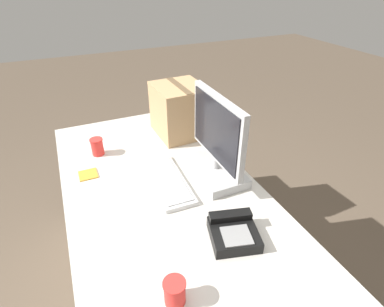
{
  "coord_description": "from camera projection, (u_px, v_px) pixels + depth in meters",
  "views": [
    {
      "loc": [
        1.06,
        -0.33,
        1.68
      ],
      "look_at": [
        -0.05,
        0.16,
        0.9
      ],
      "focal_mm": 28.0,
      "sensor_mm": 36.0,
      "label": 1
    }
  ],
  "objects": [
    {
      "name": "monitor",
      "position": [
        216.0,
        147.0,
        1.46
      ],
      "size": [
        0.46,
        0.21,
        0.43
      ],
      "color": "#B7B7B7",
      "rests_on": "office_desk"
    },
    {
      "name": "cardboard_box",
      "position": [
        180.0,
        110.0,
        1.86
      ],
      "size": [
        0.33,
        0.3,
        0.32
      ],
      "rotation": [
        0.0,
        0.0,
        0.03
      ],
      "color": "tan",
      "rests_on": "office_desk"
    },
    {
      "name": "paper_cup_left",
      "position": [
        97.0,
        147.0,
        1.69
      ],
      "size": [
        0.07,
        0.07,
        0.1
      ],
      "color": "red",
      "rests_on": "office_desk"
    },
    {
      "name": "sticky_note_pad",
      "position": [
        88.0,
        175.0,
        1.55
      ],
      "size": [
        0.09,
        0.09,
        0.01
      ],
      "color": "gold",
      "rests_on": "office_desk"
    },
    {
      "name": "desk_phone",
      "position": [
        233.0,
        232.0,
        1.18
      ],
      "size": [
        0.22,
        0.22,
        0.08
      ],
      "rotation": [
        0.0,
        0.0,
        -0.26
      ],
      "color": "black",
      "rests_on": "office_desk"
    },
    {
      "name": "keyboard",
      "position": [
        168.0,
        180.0,
        1.49
      ],
      "size": [
        0.43,
        0.17,
        0.03
      ],
      "rotation": [
        0.0,
        0.0,
        -0.03
      ],
      "color": "silver",
      "rests_on": "office_desk"
    },
    {
      "name": "paper_cup_right",
      "position": [
        175.0,
        292.0,
        0.94
      ],
      "size": [
        0.07,
        0.07,
        0.09
      ],
      "color": "red",
      "rests_on": "office_desk"
    },
    {
      "name": "office_desk",
      "position": [
        168.0,
        246.0,
        1.63
      ],
      "size": [
        1.8,
        0.9,
        0.75
      ],
      "color": "beige",
      "rests_on": "ground_plane"
    },
    {
      "name": "ground_plane",
      "position": [
        171.0,
        288.0,
        1.83
      ],
      "size": [
        12.0,
        12.0,
        0.0
      ],
      "primitive_type": "plane",
      "color": "brown"
    }
  ]
}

